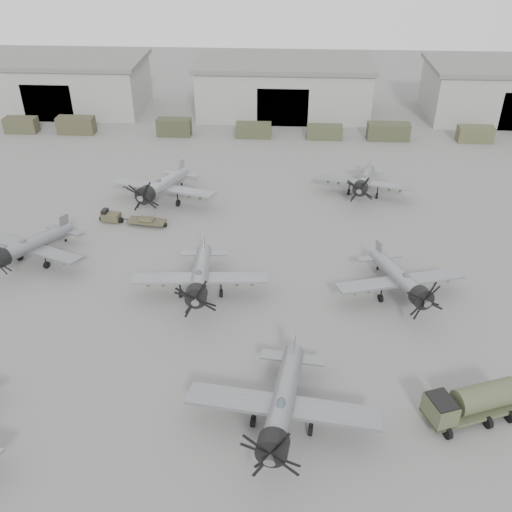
% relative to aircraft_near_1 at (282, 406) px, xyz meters
% --- Properties ---
extents(ground, '(220.00, 220.00, 0.00)m').
position_rel_aircraft_near_1_xyz_m(ground, '(-1.07, 6.73, -2.43)').
color(ground, '#5B5B59').
rests_on(ground, ground).
extents(hangar_left, '(29.00, 14.80, 8.70)m').
position_rel_aircraft_near_1_xyz_m(hangar_left, '(-39.07, 68.69, 1.94)').
color(hangar_left, gray).
rests_on(hangar_left, ground).
extents(hangar_center, '(29.00, 14.80, 8.70)m').
position_rel_aircraft_near_1_xyz_m(hangar_center, '(-1.07, 68.69, 1.94)').
color(hangar_center, gray).
rests_on(hangar_center, ground).
extents(support_truck_0, '(4.97, 2.20, 2.36)m').
position_rel_aircraft_near_1_xyz_m(support_truck_0, '(-41.69, 56.73, -1.25)').
color(support_truck_0, '#3E3D29').
rests_on(support_truck_0, ground).
extents(support_truck_1, '(5.72, 2.20, 2.62)m').
position_rel_aircraft_near_1_xyz_m(support_truck_1, '(-32.96, 56.73, -1.13)').
color(support_truck_1, '#3D3C28').
rests_on(support_truck_1, ground).
extents(support_truck_2, '(5.19, 2.20, 2.61)m').
position_rel_aircraft_near_1_xyz_m(support_truck_2, '(-17.63, 56.73, -1.13)').
color(support_truck_2, '#363824').
rests_on(support_truck_2, ground).
extents(support_truck_3, '(5.36, 2.20, 2.17)m').
position_rel_aircraft_near_1_xyz_m(support_truck_3, '(-5.37, 56.73, -1.35)').
color(support_truck_3, '#3D3E29').
rests_on(support_truck_3, ground).
extents(support_truck_4, '(5.36, 2.20, 2.03)m').
position_rel_aircraft_near_1_xyz_m(support_truck_4, '(5.45, 56.73, -1.42)').
color(support_truck_4, '#3E422B').
rests_on(support_truck_4, ground).
extents(support_truck_5, '(6.31, 2.20, 2.58)m').
position_rel_aircraft_near_1_xyz_m(support_truck_5, '(15.02, 56.73, -1.14)').
color(support_truck_5, '#393C27').
rests_on(support_truck_5, ground).
extents(support_truck_6, '(5.24, 2.20, 2.34)m').
position_rel_aircraft_near_1_xyz_m(support_truck_6, '(27.96, 56.73, -1.26)').
color(support_truck_6, '#484930').
rests_on(support_truck_6, ground).
extents(aircraft_near_1, '(13.47, 12.12, 5.35)m').
position_rel_aircraft_near_1_xyz_m(aircraft_near_1, '(0.00, 0.00, 0.00)').
color(aircraft_near_1, gray).
rests_on(aircraft_near_1, ground).
extents(aircraft_mid_0, '(11.48, 10.38, 4.65)m').
position_rel_aircraft_near_1_xyz_m(aircraft_mid_0, '(-25.44, 19.70, -0.32)').
color(aircraft_mid_0, gray).
rests_on(aircraft_mid_0, ground).
extents(aircraft_mid_1, '(12.44, 11.19, 4.96)m').
position_rel_aircraft_near_1_xyz_m(aircraft_mid_1, '(-7.72, 15.14, -0.18)').
color(aircraft_mid_1, gray).
rests_on(aircraft_mid_1, ground).
extents(aircraft_mid_2, '(11.96, 10.76, 4.77)m').
position_rel_aircraft_near_1_xyz_m(aircraft_mid_2, '(10.53, 15.86, -0.26)').
color(aircraft_mid_2, gray).
rests_on(aircraft_mid_2, ground).
extents(aircraft_far_0, '(13.10, 11.79, 5.22)m').
position_rel_aircraft_near_1_xyz_m(aircraft_far_0, '(-14.92, 33.58, -0.06)').
color(aircraft_far_0, '#989BA0').
rests_on(aircraft_far_0, ground).
extents(aircraft_far_1, '(11.55, 10.40, 4.60)m').
position_rel_aircraft_near_1_xyz_m(aircraft_far_1, '(9.28, 36.98, -0.34)').
color(aircraft_far_1, gray).
rests_on(aircraft_far_1, ground).
extents(fuel_tanker, '(7.37, 4.83, 2.70)m').
position_rel_aircraft_near_1_xyz_m(fuel_tanker, '(13.29, 2.01, -0.88)').
color(fuel_tanker, '#444C31').
rests_on(fuel_tanker, ground).
extents(tug_trailer, '(7.53, 2.43, 1.49)m').
position_rel_aircraft_near_1_xyz_m(tug_trailer, '(-18.31, 28.73, -1.87)').
color(tug_trailer, '#42402B').
rests_on(tug_trailer, ground).
extents(ground_crew, '(0.37, 0.56, 1.52)m').
position_rel_aircraft_near_1_xyz_m(ground_crew, '(-24.58, 26.15, -1.67)').
color(ground_crew, '#3C3C27').
rests_on(ground_crew, ground).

